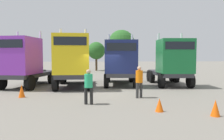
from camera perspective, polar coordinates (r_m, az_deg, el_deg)
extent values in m
plane|color=slate|center=(14.24, -2.48, -5.85)|extent=(200.00, 200.00, 0.00)
cube|color=#333338|center=(18.25, -20.86, -1.03)|extent=(3.56, 6.34, 0.30)
cube|color=purple|center=(16.72, -23.79, 3.55)|extent=(2.94, 3.05, 2.64)
cube|color=black|center=(15.65, -26.36, 6.42)|extent=(2.05, 0.54, 0.55)
cylinder|color=silver|center=(17.51, -18.71, 4.62)|extent=(0.22, 0.22, 3.24)
cylinder|color=silver|center=(18.43, -24.02, 4.44)|extent=(0.22, 0.22, 3.24)
cylinder|color=#333338|center=(19.40, -19.01, -0.12)|extent=(1.33, 1.33, 0.12)
cylinder|color=black|center=(15.77, -21.31, -3.26)|extent=(0.59, 1.10, 1.05)
cylinder|color=black|center=(16.94, -27.83, -2.98)|extent=(0.59, 1.10, 1.05)
cylinder|color=black|center=(19.05, -15.92, -2.04)|extent=(0.59, 1.10, 1.05)
cylinder|color=black|center=(20.03, -21.69, -1.89)|extent=(0.59, 1.10, 1.05)
cylinder|color=black|center=(20.06, -14.66, -1.75)|extent=(0.59, 1.10, 1.05)
cylinder|color=black|center=(21.00, -20.22, -1.62)|extent=(0.59, 1.10, 1.05)
cube|color=#333338|center=(17.15, -10.19, -0.99)|extent=(2.21, 6.32, 0.30)
cube|color=yellow|center=(15.22, -10.76, 4.17)|extent=(2.40, 2.55, 2.74)
cube|color=black|center=(13.97, -11.23, 7.71)|extent=(2.10, 0.04, 0.55)
cylinder|color=silver|center=(16.60, -7.09, 5.18)|extent=(0.18, 0.18, 3.34)
cylinder|color=silver|center=(16.74, -13.63, 5.09)|extent=(0.18, 0.18, 3.34)
cylinder|color=#333338|center=(18.52, -9.89, -0.01)|extent=(1.10, 1.10, 0.12)
cylinder|color=black|center=(14.70, -6.57, -3.44)|extent=(0.35, 1.09, 1.09)
cylinder|color=black|center=(14.88, -15.09, -3.45)|extent=(0.35, 1.09, 1.09)
cylinder|color=black|center=(18.70, -6.47, -1.96)|extent=(0.35, 1.09, 1.09)
cylinder|color=black|center=(18.84, -13.18, -1.99)|extent=(0.35, 1.09, 1.09)
cylinder|color=black|center=(19.79, -6.45, -1.66)|extent=(0.35, 1.09, 1.09)
cylinder|color=black|center=(19.93, -12.79, -1.69)|extent=(0.35, 1.09, 1.09)
cube|color=#333338|center=(18.12, 2.22, -0.77)|extent=(2.88, 6.26, 0.30)
cube|color=navy|center=(16.20, 2.42, 3.60)|extent=(2.65, 2.56, 2.45)
cube|color=black|center=(15.05, 2.57, 6.28)|extent=(2.09, 0.28, 0.55)
cylinder|color=silver|center=(17.55, 5.40, 4.55)|extent=(0.20, 0.20, 3.05)
cylinder|color=silver|center=(17.50, -0.83, 4.57)|extent=(0.20, 0.20, 3.05)
cylinder|color=#333338|center=(19.44, 2.11, 0.14)|extent=(1.22, 1.22, 0.12)
cylinder|color=black|center=(15.92, 6.42, -2.95)|extent=(0.47, 1.10, 1.07)
cylinder|color=black|center=(15.85, -1.52, -2.95)|extent=(0.47, 1.10, 1.07)
cylinder|color=black|center=(19.64, 5.31, -1.73)|extent=(0.47, 1.10, 1.07)
cylinder|color=black|center=(19.58, -1.12, -1.73)|extent=(0.47, 1.10, 1.07)
cylinder|color=black|center=(20.73, 5.06, -1.45)|extent=(0.47, 1.10, 1.07)
cylinder|color=black|center=(20.67, -1.03, -1.45)|extent=(0.47, 1.10, 1.07)
cube|color=#333338|center=(18.52, 14.85, -0.83)|extent=(2.63, 5.79, 0.30)
cube|color=#197238|center=(16.85, 16.57, 3.59)|extent=(2.56, 2.41, 2.56)
cube|color=black|center=(15.79, 17.91, 6.32)|extent=(2.10, 0.20, 0.55)
cylinder|color=silver|center=(18.36, 18.17, 4.48)|extent=(0.19, 0.19, 3.16)
cylinder|color=silver|center=(17.80, 12.39, 4.61)|extent=(0.19, 0.19, 3.16)
cylinder|color=#333338|center=(19.70, 13.84, 0.05)|extent=(1.18, 1.18, 0.12)
cylinder|color=black|center=(16.93, 20.44, -2.78)|extent=(0.43, 1.08, 1.06)
cylinder|color=black|center=(16.23, 13.22, -2.91)|extent=(0.43, 1.08, 1.06)
cylinder|color=black|center=(20.04, 16.86, -1.77)|extent=(0.43, 1.08, 1.06)
cylinder|color=black|center=(19.46, 10.70, -1.84)|extent=(0.43, 1.08, 1.06)
cylinder|color=black|center=(21.08, 15.92, -1.51)|extent=(0.43, 1.08, 1.06)
cylinder|color=black|center=(20.53, 10.05, -1.56)|extent=(0.43, 1.08, 1.06)
cylinder|color=#323232|center=(12.03, 6.84, -5.50)|extent=(0.22, 0.22, 0.87)
cylinder|color=#323232|center=(12.21, 7.83, -5.37)|extent=(0.22, 0.22, 0.87)
cylinder|color=orange|center=(12.02, 7.37, -1.75)|extent=(0.54, 0.54, 0.69)
sphere|color=tan|center=(11.99, 7.39, 0.46)|extent=(0.24, 0.24, 0.24)
cylinder|color=black|center=(10.48, -7.07, -6.94)|extent=(0.20, 0.20, 0.83)
cylinder|color=black|center=(10.40, -5.59, -7.01)|extent=(0.20, 0.20, 0.83)
cylinder|color=#26AF6E|center=(10.33, -6.36, -2.90)|extent=(0.50, 0.50, 0.66)
sphere|color=tan|center=(10.29, -6.37, -0.45)|extent=(0.23, 0.23, 0.23)
cone|color=#F2590C|center=(13.25, -23.22, -5.23)|extent=(0.36, 0.36, 0.73)
cone|color=#F2590C|center=(9.28, 12.70, -9.20)|extent=(0.36, 0.36, 0.57)
cone|color=#F2590C|center=(9.28, 26.15, -9.20)|extent=(0.36, 0.36, 0.65)
cylinder|color=#4C3823|center=(36.80, -12.85, 1.79)|extent=(0.36, 0.36, 2.58)
sphere|color=#286023|center=(36.81, -12.90, 5.75)|extent=(3.14, 3.14, 3.14)
cylinder|color=#4C3823|center=(36.49, -4.24, 1.59)|extent=(0.36, 0.36, 2.25)
sphere|color=#286023|center=(36.49, -4.26, 5.24)|extent=(3.00, 3.00, 3.00)
cylinder|color=#4C3823|center=(32.51, 2.55, 1.94)|extent=(0.36, 0.36, 2.90)
sphere|color=#286023|center=(32.57, 2.57, 7.31)|extent=(4.00, 4.00, 4.00)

